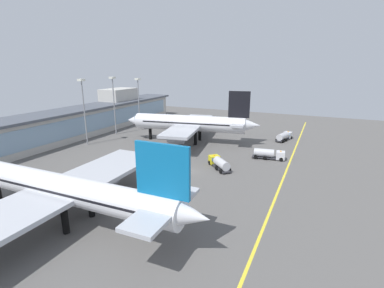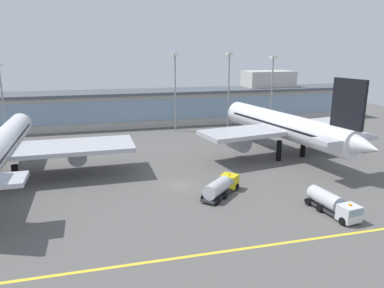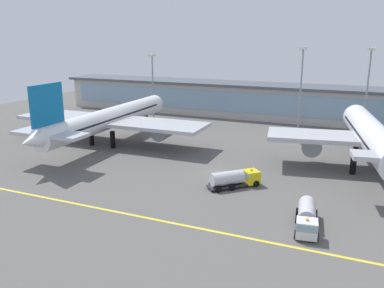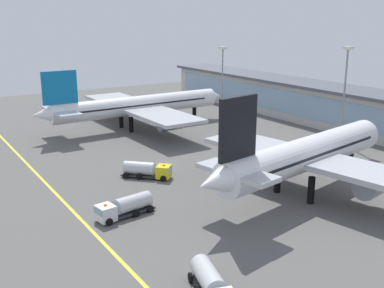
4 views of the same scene
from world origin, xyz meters
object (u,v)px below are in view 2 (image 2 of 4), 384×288
Objects in this scene: baggage_tug_near at (333,204)px; apron_light_mast_east at (175,80)px; airliner_near_right at (284,126)px; fuel_tanker_truck at (222,186)px; apron_light_mast_centre at (272,80)px; apron_light_mast_west at (2,90)px; apron_light_mast_far_east at (229,79)px.

apron_light_mast_east is at bearing -177.58° from baggage_tug_near.
airliner_near_right is 5.10× the size of baggage_tug_near.
fuel_tanker_truck is 49.92m from apron_light_mast_east.
apron_light_mast_east reaches higher than fuel_tanker_truck.
apron_light_mast_east is (-28.87, 1.27, 0.54)m from apron_light_mast_centre.
apron_light_mast_west is (-41.26, 46.56, 11.63)m from fuel_tanker_truck.
apron_light_mast_east is 16.25m from apron_light_mast_far_east.
baggage_tug_near is at bearing -84.06° from fuel_tanker_truck.
baggage_tug_near is 79.85m from apron_light_mast_west.
apron_light_mast_far_east reaches higher than airliner_near_right.
apron_light_mast_far_east reaches higher than baggage_tug_near.
apron_light_mast_centre reaches higher than fuel_tanker_truck.
apron_light_mast_west is at bearing -177.45° from apron_light_mast_far_east.
airliner_near_right is at bearing 158.01° from baggage_tug_near.
airliner_near_right is 30.21m from baggage_tug_near.
apron_light_mast_west is at bearing 54.93° from airliner_near_right.
apron_light_mast_far_east is (18.86, 49.23, 12.99)m from fuel_tanker_truck.
apron_light_mast_west reaches higher than fuel_tanker_truck.
apron_light_mast_east is (-10.46, 58.89, 12.97)m from baggage_tug_near.
apron_light_mast_east reaches higher than airliner_near_right.
apron_light_mast_east is at bearing -176.10° from apron_light_mast_far_east.
apron_light_mast_centre is 0.95× the size of apron_light_mast_far_east.
apron_light_mast_centre is at bearing 11.42° from fuel_tanker_truck.
fuel_tanker_truck is 0.39× the size of apron_light_mast_centre.
baggage_tug_near is at bearing -79.93° from apron_light_mast_east.
apron_light_mast_east is at bearing 177.48° from apron_light_mast_centre.
apron_light_mast_far_east reaches higher than fuel_tanker_truck.
apron_light_mast_centre is (72.77, 0.30, 0.80)m from apron_light_mast_west.
apron_light_mast_far_east is (-1.62, 31.14, 7.91)m from airliner_near_right.
apron_light_mast_centre is (11.03, 28.77, 7.34)m from airliner_near_right.
apron_light_mast_centre is (31.51, 46.86, 12.42)m from fuel_tanker_truck.
apron_light_mast_far_east is at bearing 24.38° from fuel_tanker_truck.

